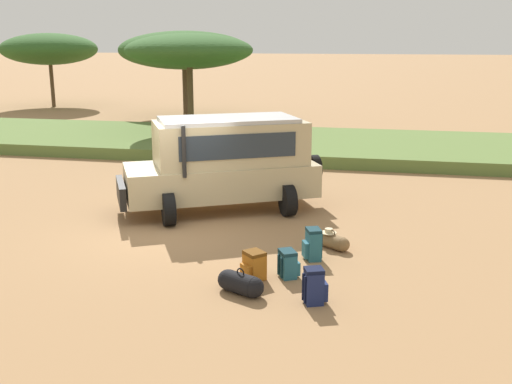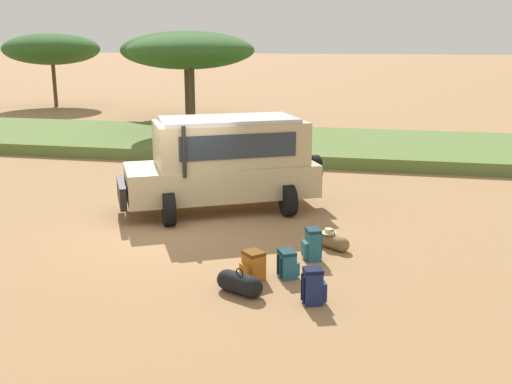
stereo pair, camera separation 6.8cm
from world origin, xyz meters
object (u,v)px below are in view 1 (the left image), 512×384
object	(u,v)px
backpack_cluster_center	(254,265)
acacia_tree_centre_back	(184,50)
backpack_near_rear_wheel	(313,245)
backpack_outermost	(314,286)
acacia_tree_left_mid	(49,49)
duffel_bag_low_black_case	(332,241)
safari_vehicle	(225,162)
backpack_beside_front_wheel	(288,264)
duffel_bag_soft_canvas	(241,283)
acacia_tree_right_mid	(189,50)

from	to	relation	value
backpack_cluster_center	acacia_tree_centre_back	xyz separation A→B (m)	(-8.82, 22.52, 3.47)
backpack_near_rear_wheel	backpack_outermost	size ratio (longest dim) A/B	1.03
backpack_near_rear_wheel	backpack_cluster_center	bearing A→B (deg)	-127.89
backpack_cluster_center	acacia_tree_left_mid	world-z (taller)	acacia_tree_left_mid
duffel_bag_low_black_case	acacia_tree_centre_back	world-z (taller)	acacia_tree_centre_back
safari_vehicle	acacia_tree_left_mid	distance (m)	27.71
safari_vehicle	duffel_bag_low_black_case	size ratio (longest dim) A/B	6.78
acacia_tree_left_mid	safari_vehicle	bearing A→B (deg)	-50.91
backpack_beside_front_wheel	duffel_bag_soft_canvas	size ratio (longest dim) A/B	0.59
backpack_beside_front_wheel	backpack_outermost	size ratio (longest dim) A/B	0.83
backpack_beside_front_wheel	backpack_outermost	distance (m)	1.24
backpack_cluster_center	duffel_bag_soft_canvas	xyz separation A→B (m)	(-0.09, -0.72, -0.07)
duffel_bag_low_black_case	acacia_tree_centre_back	distance (m)	23.15
backpack_beside_front_wheel	acacia_tree_left_mid	xyz separation A→B (m)	(-19.75, 25.64, 3.44)
duffel_bag_soft_canvas	acacia_tree_centre_back	distance (m)	25.07
duffel_bag_low_black_case	acacia_tree_right_mid	world-z (taller)	acacia_tree_right_mid
backpack_near_rear_wheel	backpack_outermost	bearing A→B (deg)	-82.55
backpack_outermost	acacia_tree_centre_back	bearing A→B (deg)	113.29
duffel_bag_soft_canvas	acacia_tree_right_mid	size ratio (longest dim) A/B	0.16
backpack_cluster_center	duffel_bag_soft_canvas	distance (m)	0.73
backpack_cluster_center	backpack_outermost	size ratio (longest dim) A/B	0.85
acacia_tree_centre_back	acacia_tree_left_mid	bearing A→B (deg)	162.02
acacia_tree_right_mid	backpack_beside_front_wheel	bearing A→B (deg)	-65.60
acacia_tree_centre_back	backpack_outermost	bearing A→B (deg)	-66.71
duffel_bag_low_black_case	duffel_bag_soft_canvas	distance (m)	3.05
safari_vehicle	acacia_tree_right_mid	size ratio (longest dim) A/B	0.94
backpack_cluster_center	acacia_tree_left_mid	distance (m)	32.35
backpack_near_rear_wheel	duffel_bag_low_black_case	world-z (taller)	backpack_near_rear_wheel
safari_vehicle	duffel_bag_soft_canvas	bearing A→B (deg)	-72.40
backpack_cluster_center	duffel_bag_soft_canvas	size ratio (longest dim) A/B	0.60
backpack_near_rear_wheel	duffel_bag_soft_canvas	world-z (taller)	backpack_near_rear_wheel
safari_vehicle	acacia_tree_centre_back	distance (m)	19.58
safari_vehicle	acacia_tree_right_mid	xyz separation A→B (m)	(-4.32, 10.47, 2.59)
backpack_near_rear_wheel	duffel_bag_low_black_case	xyz separation A→B (m)	(0.33, 0.76, -0.15)
backpack_cluster_center	acacia_tree_centre_back	bearing A→B (deg)	111.39
backpack_outermost	acacia_tree_left_mid	xyz separation A→B (m)	(-20.37, 26.71, 3.39)
duffel_bag_low_black_case	acacia_tree_left_mid	distance (m)	31.61
acacia_tree_centre_back	duffel_bag_soft_canvas	bearing A→B (deg)	-69.40
backpack_cluster_center	backpack_near_rear_wheel	world-z (taller)	backpack_near_rear_wheel
backpack_near_rear_wheel	backpack_outermost	xyz separation A→B (m)	(0.27, -2.09, -0.01)
backpack_beside_front_wheel	acacia_tree_centre_back	xyz separation A→B (m)	(-9.44, 22.30, 3.48)
backpack_near_rear_wheel	acacia_tree_centre_back	xyz separation A→B (m)	(-9.79, 21.28, 3.42)
backpack_cluster_center	backpack_outermost	xyz separation A→B (m)	(1.24, -0.85, 0.05)
duffel_bag_soft_canvas	acacia_tree_left_mid	world-z (taller)	acacia_tree_left_mid
acacia_tree_centre_back	acacia_tree_right_mid	size ratio (longest dim) A/B	1.31
backpack_beside_front_wheel	backpack_near_rear_wheel	size ratio (longest dim) A/B	0.80
duffel_bag_low_black_case	acacia_tree_centre_back	xyz separation A→B (m)	(-10.12, 20.51, 3.57)
backpack_beside_front_wheel	duffel_bag_low_black_case	xyz separation A→B (m)	(0.68, 1.78, -0.09)
safari_vehicle	acacia_tree_right_mid	distance (m)	11.62
backpack_beside_front_wheel	backpack_cluster_center	bearing A→B (deg)	-160.27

